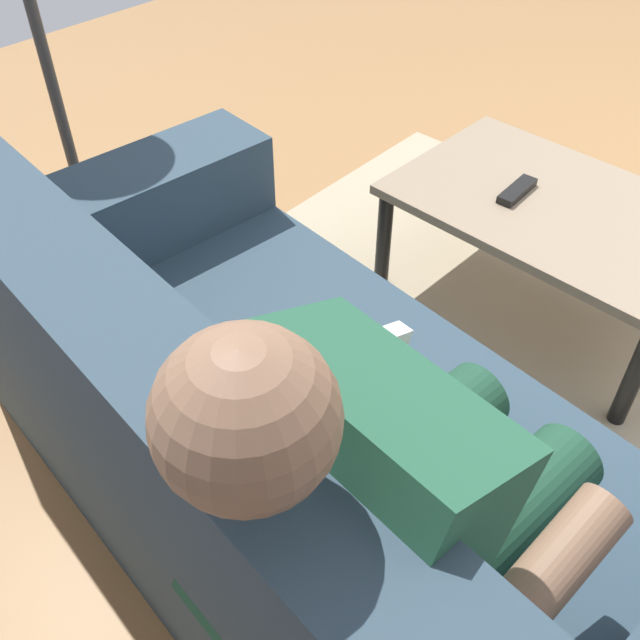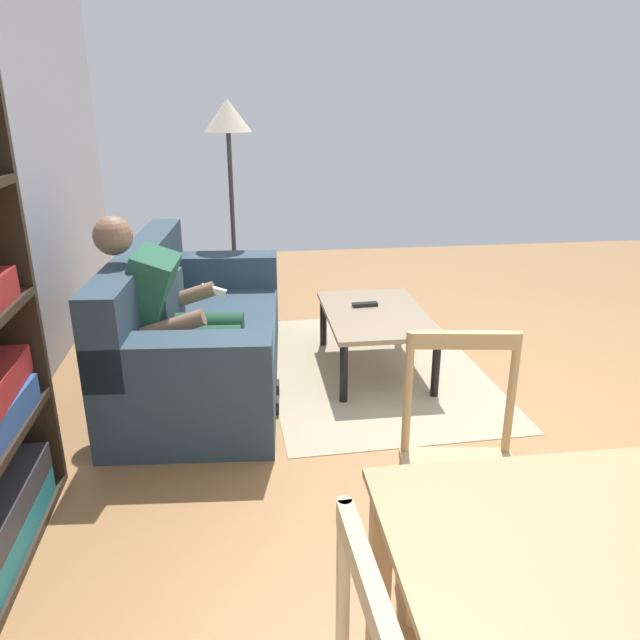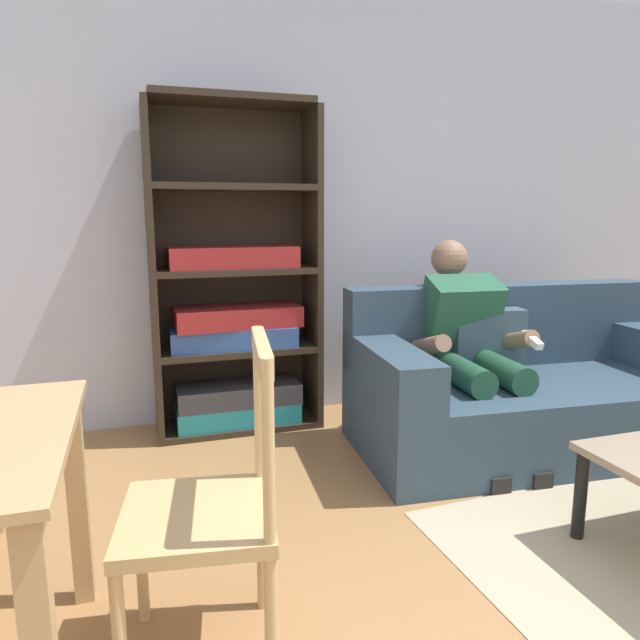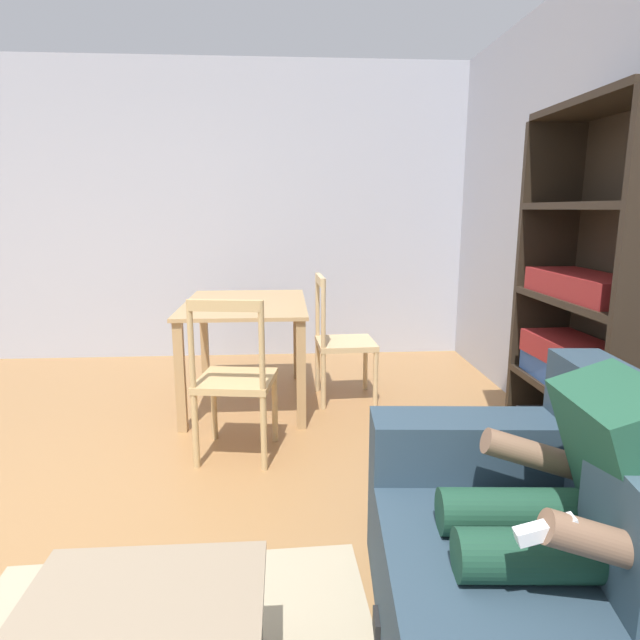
% 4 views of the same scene
% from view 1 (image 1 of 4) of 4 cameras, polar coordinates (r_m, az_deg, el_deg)
% --- Properties ---
extents(couch, '(1.96, 1.04, 0.87)m').
position_cam_1_polar(couch, '(1.60, -1.78, -11.11)').
color(couch, '#2D4251').
rests_on(couch, ground_plane).
extents(person_lounging, '(0.61, 0.98, 1.13)m').
position_cam_1_polar(person_lounging, '(1.24, 5.96, -14.38)').
color(person_lounging, '#23563D').
rests_on(person_lounging, ground_plane).
extents(coffee_table, '(0.97, 0.64, 0.40)m').
position_cam_1_polar(coffee_table, '(2.33, 18.42, 7.84)').
color(coffee_table, gray).
rests_on(coffee_table, ground_plane).
extents(tv_remote, '(0.06, 0.17, 0.02)m').
position_cam_1_polar(tv_remote, '(2.31, 15.52, 9.96)').
color(tv_remote, black).
rests_on(tv_remote, coffee_table).
extents(area_rug, '(2.05, 1.47, 0.01)m').
position_cam_1_polar(area_rug, '(2.54, 16.72, 1.44)').
color(area_rug, tan).
rests_on(area_rug, ground_plane).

